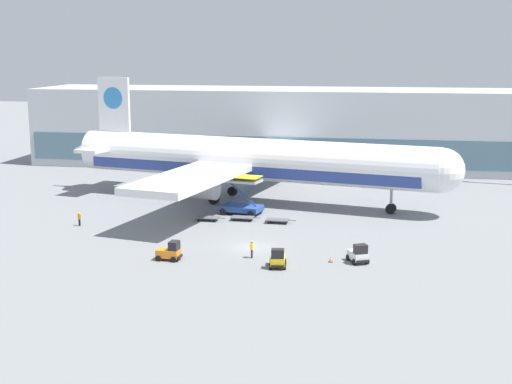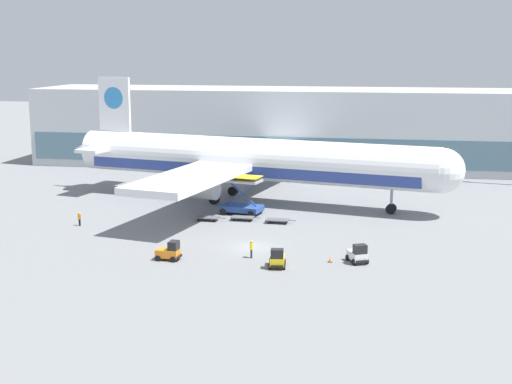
{
  "view_description": "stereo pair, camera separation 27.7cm",
  "coord_description": "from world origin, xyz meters",
  "px_view_note": "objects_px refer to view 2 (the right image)",
  "views": [
    {
      "loc": [
        13.28,
        -73.11,
        20.99
      ],
      "look_at": [
        -1.28,
        10.38,
        4.0
      ],
      "focal_mm": 50.0,
      "sensor_mm": 36.0,
      "label": 1
    },
    {
      "loc": [
        13.55,
        -73.07,
        20.99
      ],
      "look_at": [
        -1.28,
        10.38,
        4.0
      ],
      "focal_mm": 50.0,
      "sensor_mm": 36.0,
      "label": 2
    }
  ],
  "objects_px": {
    "scissor_lift_loader": "(242,199)",
    "baggage_dolly_second": "(243,217)",
    "ground_crew_far": "(251,248)",
    "baggage_dolly_lead": "(208,218)",
    "baggage_dolly_third": "(277,220)",
    "baggage_tug_far": "(358,254)",
    "airplane_main": "(245,160)",
    "ground_crew_near": "(79,218)",
    "traffic_cone_near": "(330,259)",
    "baggage_tug_mid": "(170,252)",
    "baggage_tug_foreground": "(277,259)"
  },
  "relations": [
    {
      "from": "scissor_lift_loader",
      "to": "baggage_dolly_second",
      "type": "height_order",
      "value": "scissor_lift_loader"
    },
    {
      "from": "ground_crew_far",
      "to": "baggage_dolly_lead",
      "type": "bearing_deg",
      "value": -143.5
    },
    {
      "from": "baggage_dolly_third",
      "to": "baggage_tug_far",
      "type": "bearing_deg",
      "value": -53.67
    },
    {
      "from": "baggage_tug_far",
      "to": "airplane_main",
      "type": "bearing_deg",
      "value": -173.84
    },
    {
      "from": "airplane_main",
      "to": "baggage_dolly_third",
      "type": "xyz_separation_m",
      "value": [
        6.3,
        -11.96,
        -5.45
      ]
    },
    {
      "from": "ground_crew_near",
      "to": "ground_crew_far",
      "type": "height_order",
      "value": "ground_crew_far"
    },
    {
      "from": "baggage_dolly_lead",
      "to": "traffic_cone_near",
      "type": "height_order",
      "value": "traffic_cone_near"
    },
    {
      "from": "scissor_lift_loader",
      "to": "ground_crew_near",
      "type": "distance_m",
      "value": 20.55
    },
    {
      "from": "baggage_tug_mid",
      "to": "traffic_cone_near",
      "type": "xyz_separation_m",
      "value": [
        16.12,
        2.08,
        -0.6
      ]
    },
    {
      "from": "scissor_lift_loader",
      "to": "baggage_tug_mid",
      "type": "bearing_deg",
      "value": -86.56
    },
    {
      "from": "baggage_tug_mid",
      "to": "baggage_tug_far",
      "type": "relative_size",
      "value": 0.91
    },
    {
      "from": "baggage_dolly_second",
      "to": "traffic_cone_near",
      "type": "bearing_deg",
      "value": -51.0
    },
    {
      "from": "baggage_dolly_third",
      "to": "traffic_cone_near",
      "type": "distance_m",
      "value": 17.09
    },
    {
      "from": "baggage_tug_mid",
      "to": "ground_crew_near",
      "type": "xyz_separation_m",
      "value": [
        -14.93,
        11.89,
        0.11
      ]
    },
    {
      "from": "ground_crew_near",
      "to": "traffic_cone_near",
      "type": "height_order",
      "value": "ground_crew_near"
    },
    {
      "from": "scissor_lift_loader",
      "to": "ground_crew_far",
      "type": "height_order",
      "value": "scissor_lift_loader"
    },
    {
      "from": "scissor_lift_loader",
      "to": "baggage_tug_foreground",
      "type": "height_order",
      "value": "scissor_lift_loader"
    },
    {
      "from": "airplane_main",
      "to": "baggage_dolly_second",
      "type": "bearing_deg",
      "value": -68.99
    },
    {
      "from": "baggage_tug_mid",
      "to": "baggage_tug_foreground",
      "type": "bearing_deg",
      "value": 1.07
    },
    {
      "from": "traffic_cone_near",
      "to": "baggage_tug_mid",
      "type": "bearing_deg",
      "value": -172.64
    },
    {
      "from": "airplane_main",
      "to": "baggage_tug_far",
      "type": "relative_size",
      "value": 20.47
    },
    {
      "from": "scissor_lift_loader",
      "to": "ground_crew_far",
      "type": "xyz_separation_m",
      "value": [
        4.85,
        -19.36,
        -0.83
      ]
    },
    {
      "from": "ground_crew_far",
      "to": "traffic_cone_near",
      "type": "height_order",
      "value": "ground_crew_far"
    },
    {
      "from": "baggage_dolly_lead",
      "to": "baggage_dolly_second",
      "type": "relative_size",
      "value": 1.0
    },
    {
      "from": "baggage_tug_mid",
      "to": "baggage_dolly_third",
      "type": "height_order",
      "value": "baggage_tug_mid"
    },
    {
      "from": "baggage_tug_mid",
      "to": "ground_crew_near",
      "type": "relative_size",
      "value": 1.51
    },
    {
      "from": "baggage_dolly_third",
      "to": "traffic_cone_near",
      "type": "bearing_deg",
      "value": -61.82
    },
    {
      "from": "baggage_dolly_second",
      "to": "baggage_dolly_third",
      "type": "relative_size",
      "value": 1.0
    },
    {
      "from": "baggage_dolly_second",
      "to": "baggage_tug_foreground",
      "type": "bearing_deg",
      "value": -67.36
    },
    {
      "from": "baggage_tug_foreground",
      "to": "baggage_dolly_second",
      "type": "bearing_deg",
      "value": -165.64
    },
    {
      "from": "baggage_tug_far",
      "to": "baggage_dolly_lead",
      "type": "distance_m",
      "value": 24.17
    },
    {
      "from": "ground_crew_far",
      "to": "traffic_cone_near",
      "type": "relative_size",
      "value": 3.23
    },
    {
      "from": "baggage_tug_foreground",
      "to": "baggage_dolly_lead",
      "type": "xyz_separation_m",
      "value": [
        -11.4,
        17.76,
        -0.49
      ]
    },
    {
      "from": "scissor_lift_loader",
      "to": "baggage_tug_mid",
      "type": "distance_m",
      "value": 21.76
    },
    {
      "from": "ground_crew_near",
      "to": "baggage_dolly_third",
      "type": "bearing_deg",
      "value": -135.24
    },
    {
      "from": "baggage_tug_foreground",
      "to": "baggage_tug_far",
      "type": "bearing_deg",
      "value": 104.62
    },
    {
      "from": "ground_crew_far",
      "to": "baggage_dolly_third",
      "type": "bearing_deg",
      "value": -174.24
    },
    {
      "from": "baggage_dolly_lead",
      "to": "baggage_dolly_second",
      "type": "height_order",
      "value": "same"
    },
    {
      "from": "airplane_main",
      "to": "scissor_lift_loader",
      "type": "xyz_separation_m",
      "value": [
        0.99,
        -7.84,
        -3.91
      ]
    },
    {
      "from": "baggage_tug_mid",
      "to": "ground_crew_near",
      "type": "bearing_deg",
      "value": 145.75
    },
    {
      "from": "baggage_tug_far",
      "to": "ground_crew_near",
      "type": "distance_m",
      "value": 35.11
    },
    {
      "from": "baggage_tug_mid",
      "to": "ground_crew_far",
      "type": "distance_m",
      "value": 8.33
    },
    {
      "from": "airplane_main",
      "to": "traffic_cone_near",
      "type": "relative_size",
      "value": 100.52
    },
    {
      "from": "baggage_dolly_third",
      "to": "ground_crew_near",
      "type": "height_order",
      "value": "ground_crew_near"
    },
    {
      "from": "baggage_dolly_lead",
      "to": "traffic_cone_near",
      "type": "xyz_separation_m",
      "value": [
        16.39,
        -15.05,
        -0.11
      ]
    },
    {
      "from": "baggage_tug_mid",
      "to": "baggage_dolly_lead",
      "type": "xyz_separation_m",
      "value": [
        -0.27,
        17.14,
        -0.49
      ]
    },
    {
      "from": "scissor_lift_loader",
      "to": "traffic_cone_near",
      "type": "xyz_separation_m",
      "value": [
        12.92,
        -19.41,
        -1.65
      ]
    },
    {
      "from": "baggage_tug_foreground",
      "to": "ground_crew_far",
      "type": "relative_size",
      "value": 1.41
    },
    {
      "from": "baggage_tug_mid",
      "to": "scissor_lift_loader",
      "type": "bearing_deg",
      "value": 85.79
    },
    {
      "from": "baggage_tug_foreground",
      "to": "baggage_tug_mid",
      "type": "distance_m",
      "value": 11.15
    }
  ]
}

